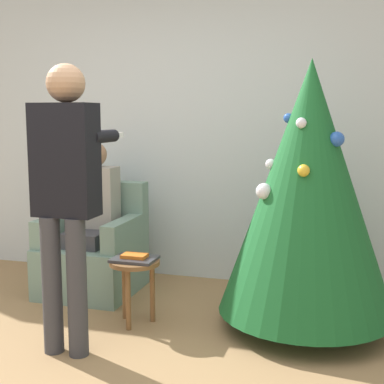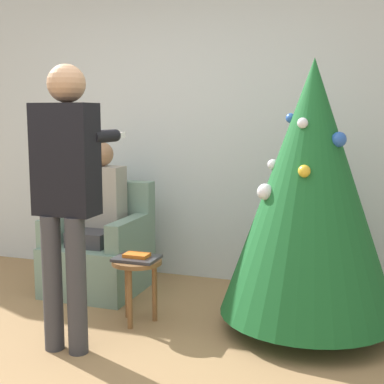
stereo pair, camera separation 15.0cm
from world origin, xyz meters
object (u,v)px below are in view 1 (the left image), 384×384
object	(u,v)px
armchair	(94,253)
person_standing	(66,183)
person_seated	(92,212)
side_stool	(135,272)
christmas_tree	(308,188)

from	to	relation	value
armchair	person_standing	xyz separation A→B (m)	(0.38, -1.08, 0.73)
person_seated	side_stool	xyz separation A→B (m)	(0.60, -0.55, -0.30)
christmas_tree	person_seated	bearing A→B (deg)	170.25
person_standing	side_stool	distance (m)	0.87
christmas_tree	person_standing	distance (m)	1.56
armchair	person_seated	xyz separation A→B (m)	(0.00, -0.02, 0.35)
christmas_tree	person_standing	world-z (taller)	christmas_tree
christmas_tree	person_seated	size ratio (longest dim) A/B	1.47
armchair	person_standing	bearing A→B (deg)	-70.81
person_seated	christmas_tree	bearing A→B (deg)	-9.75
person_seated	side_stool	world-z (taller)	person_seated
christmas_tree	armchair	world-z (taller)	christmas_tree
armchair	person_standing	world-z (taller)	person_standing
armchair	christmas_tree	bearing A→B (deg)	-10.52
person_seated	side_stool	distance (m)	0.86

